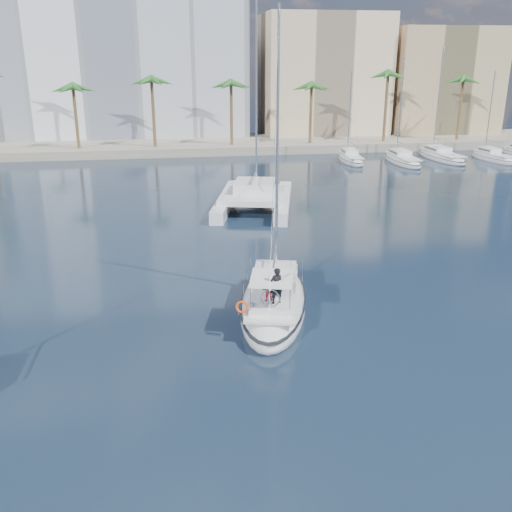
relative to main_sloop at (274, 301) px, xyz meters
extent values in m
plane|color=black|center=(-0.80, -1.98, -0.52)|extent=(160.00, 160.00, 0.00)
cube|color=gray|center=(-0.80, 59.02, 0.08)|extent=(120.00, 14.00, 1.20)
cube|color=white|center=(-12.80, 71.02, 13.48)|extent=(42.00, 16.00, 28.00)
cube|color=beige|center=(21.20, 68.02, 9.48)|extent=(20.00, 14.00, 20.00)
cube|color=tan|center=(41.20, 66.02, 8.48)|extent=(18.00, 12.00, 18.00)
cylinder|color=brown|center=(-0.80, 55.02, 4.73)|extent=(0.44, 0.44, 10.50)
sphere|color=#275F23|center=(-0.80, 55.02, 9.98)|extent=(3.60, 3.60, 3.60)
cylinder|color=brown|center=(33.20, 55.02, 4.73)|extent=(0.44, 0.44, 10.50)
sphere|color=#275F23|center=(33.20, 55.02, 9.98)|extent=(3.60, 3.60, 3.60)
ellipsoid|color=silver|center=(0.00, 0.01, -0.18)|extent=(6.12, 11.71, 2.32)
ellipsoid|color=black|center=(0.00, 0.01, 0.15)|extent=(6.18, 11.83, 0.18)
cube|color=silver|center=(-0.05, -0.20, 0.70)|extent=(4.46, 8.75, 0.12)
cube|color=silver|center=(0.26, 1.06, 1.06)|extent=(3.20, 4.12, 0.60)
cube|color=black|center=(0.26, 1.06, 1.08)|extent=(3.11, 3.71, 0.14)
cylinder|color=#B7BABF|center=(0.57, 2.31, 8.09)|extent=(0.15, 0.15, 14.67)
cylinder|color=#B7BABF|center=(0.03, 0.12, 2.26)|extent=(1.18, 4.41, 0.11)
cube|color=silver|center=(-0.56, -2.29, 0.94)|extent=(2.73, 3.22, 0.36)
cube|color=silver|center=(-0.59, -2.39, 2.31)|extent=(2.73, 3.22, 0.04)
torus|color=silver|center=(-0.82, -3.33, 1.61)|extent=(0.94, 0.28, 0.96)
torus|color=#E9390C|center=(-2.25, -3.42, 1.31)|extent=(0.66, 0.34, 0.64)
imported|color=black|center=(-0.43, -2.82, 2.06)|extent=(0.79, 0.63, 1.89)
imported|color=#AC1A2E|center=(-0.81, -2.42, 1.71)|extent=(0.58, 0.45, 1.18)
cube|color=silver|center=(-0.03, 23.53, 0.03)|extent=(4.31, 13.04, 1.10)
cube|color=silver|center=(5.18, 22.25, 0.03)|extent=(4.31, 13.04, 1.10)
cube|color=silver|center=(2.42, 22.25, 0.78)|extent=(7.52, 8.44, 0.50)
cube|color=silver|center=(2.58, 22.89, 1.48)|extent=(4.45, 4.69, 1.00)
cube|color=black|center=(2.58, 22.89, 1.53)|extent=(4.34, 4.18, 0.18)
cylinder|color=#B7BABF|center=(3.05, 24.80, 9.73)|extent=(0.18, 0.18, 17.51)
ellipsoid|color=silver|center=(0.72, 5.49, -0.01)|extent=(0.21, 0.40, 0.19)
sphere|color=silver|center=(0.72, 5.68, 0.01)|extent=(0.11, 0.11, 0.11)
cube|color=gray|center=(0.44, 5.49, 0.02)|extent=(0.46, 0.17, 0.11)
cube|color=gray|center=(1.01, 5.49, 0.02)|extent=(0.46, 0.17, 0.11)
camera|label=1|loc=(-5.63, -28.62, 12.84)|focal=40.00mm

